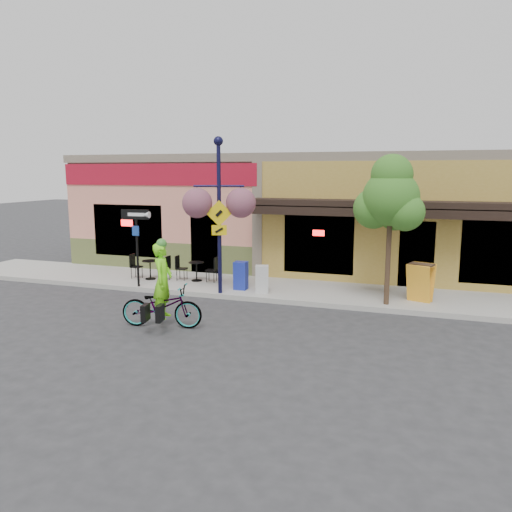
# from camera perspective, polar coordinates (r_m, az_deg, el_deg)

# --- Properties ---
(ground) EXTENTS (90.00, 90.00, 0.00)m
(ground) POSITION_cam_1_polar(r_m,az_deg,el_deg) (14.50, -0.35, -5.79)
(ground) COLOR #2D2D30
(ground) RESTS_ON ground
(sidewalk) EXTENTS (24.00, 3.00, 0.15)m
(sidewalk) POSITION_cam_1_polar(r_m,az_deg,el_deg) (16.33, 1.93, -3.77)
(sidewalk) COLOR #9E9B93
(sidewalk) RESTS_ON ground
(curb) EXTENTS (24.00, 0.12, 0.15)m
(curb) POSITION_cam_1_polar(r_m,az_deg,el_deg) (14.99, 0.34, -4.99)
(curb) COLOR #A8A59E
(curb) RESTS_ON ground
(building) EXTENTS (18.20, 8.20, 4.50)m
(building) POSITION_cam_1_polar(r_m,az_deg,el_deg) (21.28, 6.22, 5.24)
(building) COLOR #DD856D
(building) RESTS_ON ground
(bicycle) EXTENTS (2.15, 1.07, 1.08)m
(bicycle) POSITION_cam_1_polar(r_m,az_deg,el_deg) (12.72, -10.72, -5.65)
(bicycle) COLOR maroon
(bicycle) RESTS_ON ground
(cyclist_rider) EXTENTS (0.57, 0.76, 1.88)m
(cyclist_rider) POSITION_cam_1_polar(r_m,az_deg,el_deg) (12.60, -10.58, -3.91)
(cyclist_rider) COLOR #77F419
(cyclist_rider) RESTS_ON ground
(lamp_post) EXTENTS (1.63, 1.09, 4.75)m
(lamp_post) POSITION_cam_1_polar(r_m,az_deg,el_deg) (15.12, -4.22, 4.54)
(lamp_post) COLOR #101033
(lamp_post) RESTS_ON sidewalk
(one_way_sign) EXTENTS (0.98, 0.27, 2.52)m
(one_way_sign) POSITION_cam_1_polar(r_m,az_deg,el_deg) (16.56, -13.42, 0.86)
(one_way_sign) COLOR black
(one_way_sign) RESTS_ON sidewalk
(cafe_set_left) EXTENTS (1.44, 0.73, 0.86)m
(cafe_set_left) POSITION_cam_1_polar(r_m,az_deg,el_deg) (17.72, -12.01, -1.23)
(cafe_set_left) COLOR black
(cafe_set_left) RESTS_ON sidewalk
(cafe_set_right) EXTENTS (1.49, 0.83, 0.86)m
(cafe_set_right) POSITION_cam_1_polar(r_m,az_deg,el_deg) (17.18, -6.82, -1.44)
(cafe_set_right) COLOR black
(cafe_set_right) RESTS_ON sidewalk
(newspaper_box_blue) EXTENTS (0.41, 0.37, 0.89)m
(newspaper_box_blue) POSITION_cam_1_polar(r_m,az_deg,el_deg) (15.85, -1.75, -2.24)
(newspaper_box_blue) COLOR #1B2BA3
(newspaper_box_blue) RESTS_ON sidewalk
(newspaper_box_grey) EXTENTS (0.49, 0.46, 0.85)m
(newspaper_box_grey) POSITION_cam_1_polar(r_m,az_deg,el_deg) (15.42, 0.68, -2.66)
(newspaper_box_grey) COLOR silver
(newspaper_box_grey) RESTS_ON sidewalk
(street_tree) EXTENTS (1.73, 1.73, 4.23)m
(street_tree) POSITION_cam_1_polar(r_m,az_deg,el_deg) (14.28, 15.00, 2.91)
(street_tree) COLOR #3D7A26
(street_tree) RESTS_ON sidewalk
(sandwich_board) EXTENTS (0.79, 0.68, 1.11)m
(sandwich_board) POSITION_cam_1_polar(r_m,az_deg,el_deg) (14.95, 18.05, -3.02)
(sandwich_board) COLOR #FFAC28
(sandwich_board) RESTS_ON sidewalk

